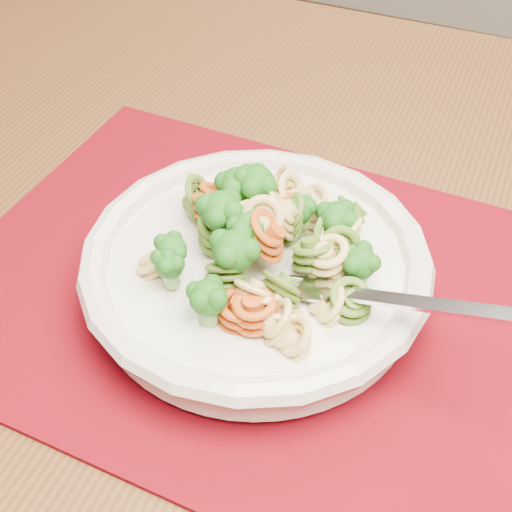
% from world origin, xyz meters
% --- Properties ---
extents(dining_table, '(1.27, 0.82, 0.76)m').
position_xyz_m(dining_table, '(-0.09, -0.01, 0.64)').
color(dining_table, '#583518').
rests_on(dining_table, ground).
extents(placemat, '(0.44, 0.35, 0.00)m').
position_xyz_m(placemat, '(-0.16, -0.08, 0.76)').
color(placemat, '#650411').
rests_on(placemat, dining_table).
extents(pasta_bowl, '(0.24, 0.24, 0.05)m').
position_xyz_m(pasta_bowl, '(-0.15, -0.09, 0.79)').
color(pasta_bowl, beige).
rests_on(pasta_bowl, placemat).
extents(pasta_broccoli_heap, '(0.21, 0.21, 0.06)m').
position_xyz_m(pasta_broccoli_heap, '(-0.15, -0.09, 0.81)').
color(pasta_broccoli_heap, tan).
rests_on(pasta_broccoli_heap, pasta_bowl).
extents(fork, '(0.18, 0.05, 0.08)m').
position_xyz_m(fork, '(-0.10, -0.11, 0.81)').
color(fork, silver).
rests_on(fork, pasta_bowl).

